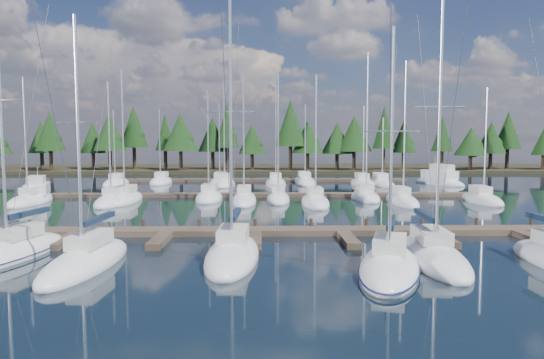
{
  "coord_description": "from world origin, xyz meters",
  "views": [
    {
      "loc": [
        0.48,
        -15.29,
        6.59
      ],
      "look_at": [
        1.26,
        22.0,
        3.48
      ],
      "focal_mm": 32.0,
      "sensor_mm": 36.0,
      "label": 1
    }
  ],
  "objects_px": {
    "front_sailboat_1": "(13,252)",
    "motor_yacht_right": "(439,181)",
    "main_dock": "(255,233)",
    "front_sailboat_2": "(87,261)",
    "front_sailboat_4": "(389,267)",
    "front_sailboat_5": "(433,256)",
    "front_sailboat_3": "(233,254)",
    "motor_yacht_left": "(37,196)"
  },
  "relations": [
    {
      "from": "motor_yacht_left",
      "to": "main_dock",
      "type": "bearing_deg",
      "value": -39.77
    },
    {
      "from": "front_sailboat_3",
      "to": "front_sailboat_4",
      "type": "distance_m",
      "value": 8.39
    },
    {
      "from": "front_sailboat_2",
      "to": "motor_yacht_left",
      "type": "distance_m",
      "value": 31.48
    },
    {
      "from": "main_dock",
      "to": "front_sailboat_4",
      "type": "height_order",
      "value": "front_sailboat_4"
    },
    {
      "from": "motor_yacht_right",
      "to": "main_dock",
      "type": "bearing_deg",
      "value": -125.19
    },
    {
      "from": "front_sailboat_1",
      "to": "front_sailboat_2",
      "type": "height_order",
      "value": "front_sailboat_1"
    },
    {
      "from": "front_sailboat_2",
      "to": "front_sailboat_4",
      "type": "distance_m",
      "value": 15.47
    },
    {
      "from": "front_sailboat_5",
      "to": "motor_yacht_right",
      "type": "bearing_deg",
      "value": 69.39
    },
    {
      "from": "main_dock",
      "to": "motor_yacht_right",
      "type": "height_order",
      "value": "motor_yacht_right"
    },
    {
      "from": "front_sailboat_4",
      "to": "front_sailboat_5",
      "type": "relative_size",
      "value": 0.84
    },
    {
      "from": "front_sailboat_1",
      "to": "front_sailboat_4",
      "type": "relative_size",
      "value": 1.24
    },
    {
      "from": "motor_yacht_right",
      "to": "front_sailboat_1",
      "type": "bearing_deg",
      "value": -132.77
    },
    {
      "from": "front_sailboat_1",
      "to": "front_sailboat_4",
      "type": "distance_m",
      "value": 20.59
    },
    {
      "from": "main_dock",
      "to": "front_sailboat_1",
      "type": "relative_size",
      "value": 2.79
    },
    {
      "from": "main_dock",
      "to": "front_sailboat_5",
      "type": "distance_m",
      "value": 12.02
    },
    {
      "from": "front_sailboat_2",
      "to": "front_sailboat_4",
      "type": "relative_size",
      "value": 1.06
    },
    {
      "from": "front_sailboat_2",
      "to": "front_sailboat_4",
      "type": "height_order",
      "value": "front_sailboat_2"
    },
    {
      "from": "front_sailboat_5",
      "to": "motor_yacht_right",
      "type": "relative_size",
      "value": 1.48
    },
    {
      "from": "main_dock",
      "to": "front_sailboat_1",
      "type": "xyz_separation_m",
      "value": [
        -13.48,
        -5.62,
        0.09
      ]
    },
    {
      "from": "front_sailboat_2",
      "to": "motor_yacht_left",
      "type": "xyz_separation_m",
      "value": [
        -15.17,
        27.58,
        0.19
      ]
    },
    {
      "from": "front_sailboat_1",
      "to": "front_sailboat_3",
      "type": "height_order",
      "value": "front_sailboat_1"
    },
    {
      "from": "front_sailboat_1",
      "to": "front_sailboat_5",
      "type": "bearing_deg",
      "value": -3.53
    },
    {
      "from": "front_sailboat_5",
      "to": "front_sailboat_4",
      "type": "bearing_deg",
      "value": -144.19
    },
    {
      "from": "main_dock",
      "to": "motor_yacht_left",
      "type": "xyz_separation_m",
      "value": [
        -23.77,
        19.78,
        0.28
      ]
    },
    {
      "from": "front_sailboat_3",
      "to": "motor_yacht_left",
      "type": "bearing_deg",
      "value": 130.79
    },
    {
      "from": "main_dock",
      "to": "front_sailboat_1",
      "type": "bearing_deg",
      "value": -157.36
    },
    {
      "from": "front_sailboat_1",
      "to": "main_dock",
      "type": "bearing_deg",
      "value": 22.64
    },
    {
      "from": "main_dock",
      "to": "motor_yacht_right",
      "type": "distance_m",
      "value": 46.09
    },
    {
      "from": "motor_yacht_right",
      "to": "front_sailboat_3",
      "type": "bearing_deg",
      "value": -122.12
    },
    {
      "from": "front_sailboat_2",
      "to": "front_sailboat_5",
      "type": "distance_m",
      "value": 18.36
    },
    {
      "from": "front_sailboat_2",
      "to": "motor_yacht_left",
      "type": "height_order",
      "value": "front_sailboat_2"
    },
    {
      "from": "front_sailboat_1",
      "to": "motor_yacht_left",
      "type": "bearing_deg",
      "value": 112.05
    },
    {
      "from": "front_sailboat_4",
      "to": "front_sailboat_1",
      "type": "bearing_deg",
      "value": 170.08
    },
    {
      "from": "front_sailboat_4",
      "to": "motor_yacht_right",
      "type": "distance_m",
      "value": 50.83
    },
    {
      "from": "front_sailboat_1",
      "to": "front_sailboat_2",
      "type": "distance_m",
      "value": 5.34
    },
    {
      "from": "main_dock",
      "to": "motor_yacht_right",
      "type": "bearing_deg",
      "value": 54.81
    },
    {
      "from": "front_sailboat_1",
      "to": "motor_yacht_right",
      "type": "height_order",
      "value": "front_sailboat_1"
    },
    {
      "from": "front_sailboat_1",
      "to": "motor_yacht_left",
      "type": "distance_m",
      "value": 27.41
    },
    {
      "from": "front_sailboat_2",
      "to": "front_sailboat_3",
      "type": "xyz_separation_m",
      "value": [
        7.47,
        1.35,
        0.0
      ]
    },
    {
      "from": "front_sailboat_3",
      "to": "front_sailboat_5",
      "type": "relative_size",
      "value": 0.97
    },
    {
      "from": "front_sailboat_3",
      "to": "motor_yacht_left",
      "type": "height_order",
      "value": "front_sailboat_3"
    },
    {
      "from": "front_sailboat_1",
      "to": "motor_yacht_right",
      "type": "relative_size",
      "value": 1.56
    }
  ]
}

